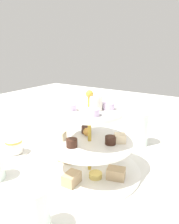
% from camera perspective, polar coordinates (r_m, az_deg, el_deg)
% --- Properties ---
extents(ground_plane, '(2.40, 2.40, 0.00)m').
position_cam_1_polar(ground_plane, '(0.68, -0.00, -15.24)').
color(ground_plane, silver).
extents(tiered_serving_stand, '(0.30, 0.30, 0.25)m').
position_cam_1_polar(tiered_serving_stand, '(0.64, 0.04, -9.37)').
color(tiered_serving_stand, white).
rests_on(tiered_serving_stand, ground_plane).
extents(water_glass_tall_right, '(0.07, 0.07, 0.12)m').
position_cam_1_polar(water_glass_tall_right, '(0.85, 12.68, -4.29)').
color(water_glass_tall_right, silver).
rests_on(water_glass_tall_right, ground_plane).
extents(teacup_with_saucer, '(0.09, 0.09, 0.05)m').
position_cam_1_polar(teacup_with_saucer, '(0.81, -18.85, -8.59)').
color(teacup_with_saucer, white).
rests_on(teacup_with_saucer, ground_plane).
extents(butter_knife_right, '(0.12, 0.14, 0.00)m').
position_cam_1_polar(butter_knife_right, '(0.95, -6.58, -5.45)').
color(butter_knife_right, silver).
rests_on(butter_knife_right, ground_plane).
extents(water_glass_mid_back, '(0.06, 0.06, 0.10)m').
position_cam_1_polar(water_glass_mid_back, '(0.48, -14.02, -23.49)').
color(water_glass_mid_back, silver).
rests_on(water_glass_mid_back, ground_plane).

